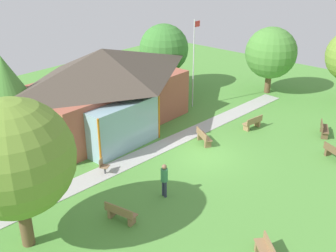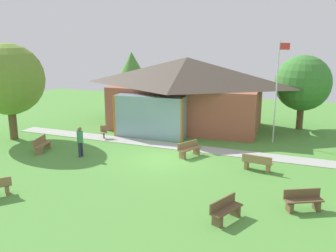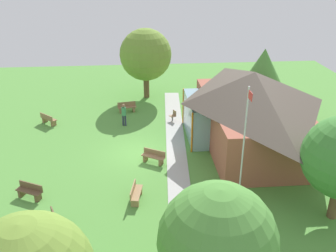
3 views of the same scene
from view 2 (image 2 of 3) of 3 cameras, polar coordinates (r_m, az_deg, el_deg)
The scene contains 14 objects.
ground_plane at distance 20.46m, azimuth -0.84°, elevation -5.12°, with size 44.00×44.00×0.00m, color #54933D.
pavilion at distance 26.91m, azimuth 2.68°, elevation 5.34°, with size 11.46×7.48×5.15m.
footpath at distance 22.68m, azimuth 1.16°, elevation -3.16°, with size 23.16×1.30×0.03m, color #ADADA8.
flagpole at distance 23.69m, azimuth 16.58°, elevation 5.62°, with size 0.64×0.08×6.39m.
bench_mid_left at distance 22.87m, azimuth -18.99°, elevation -2.78°, with size 0.70×1.55×0.84m.
bench_mid_right at distance 19.14m, azimuth 13.69°, elevation -5.62°, with size 1.55×0.69×0.84m.
bench_front_right at distance 14.03m, azimuth 8.93°, elevation -12.81°, with size 1.07×1.54×0.84m.
bench_lawn_far_right at distance 15.51m, azimuth 20.23°, elevation -10.84°, with size 1.55×1.03×0.84m.
bench_rear_near_path at distance 20.79m, azimuth 3.28°, elevation -3.67°, with size 1.14×1.52×0.84m.
patio_chair_west at distance 24.69m, azimuth -9.94°, elevation -0.99°, with size 0.59×0.59×0.86m.
visitor_strolling_lawn at distance 21.09m, azimuth -13.50°, elevation -2.02°, with size 0.34×0.34×1.74m.
tree_west_hedge at distance 25.70m, azimuth -23.55°, elevation 6.65°, with size 4.56×4.56×6.23m.
tree_behind_pavilion_right at distance 27.99m, azimuth 20.21°, elevation 6.26°, with size 3.95×3.95×5.35m.
tree_behind_pavilion_left at distance 30.96m, azimuth -5.64°, elevation 8.37°, with size 3.58×3.58×5.36m.
Camera 2 is at (6.27, -18.30, 6.66)m, focal length 39.24 mm.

